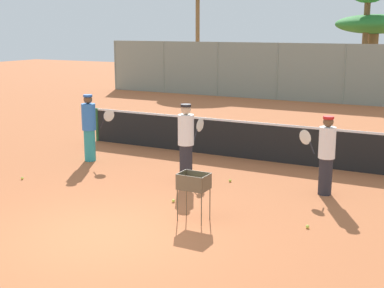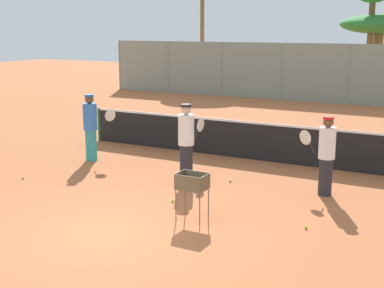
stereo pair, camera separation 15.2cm
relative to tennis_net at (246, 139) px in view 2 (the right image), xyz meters
The scene contains 13 objects.
ground_plane 6.51m from the tennis_net, 90.00° to the right, with size 80.00×80.00×0.00m, color #B26038.
tennis_net is the anchor object (origin of this frame).
back_fence 12.42m from the tennis_net, 90.00° to the left, with size 26.81×0.08×2.87m.
tree_0 17.49m from the tennis_net, 88.57° to the left, with size 4.17×4.17×4.32m.
player_white_outfit 4.31m from the tennis_net, 148.72° to the right, with size 0.86×0.55×1.84m.
player_red_cap 2.74m from the tennis_net, 98.67° to the right, with size 0.38×0.94×1.85m.
player_yellow_shirt 3.63m from the tennis_net, 38.48° to the right, with size 0.90×0.37×1.75m.
ball_cart 5.15m from the tennis_net, 78.34° to the right, with size 0.56×0.41×0.93m.
tennis_ball_0 4.33m from the tennis_net, 87.92° to the right, with size 0.07×0.07×0.07m, color #D1E54C.
tennis_ball_2 6.02m from the tennis_net, 131.20° to the right, with size 0.07×0.07×0.07m, color #D1E54C.
tennis_ball_3 2.47m from the tennis_net, 75.66° to the right, with size 0.07×0.07×0.07m, color #D1E54C.
tennis_ball_4 4.29m from the tennis_net, 153.66° to the right, with size 0.07×0.07×0.07m, color #D1E54C.
tennis_ball_5 5.43m from the tennis_net, 55.23° to the right, with size 0.07×0.07×0.07m, color #D1E54C.
Camera 2 is at (5.67, -7.06, 3.61)m, focal length 50.00 mm.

